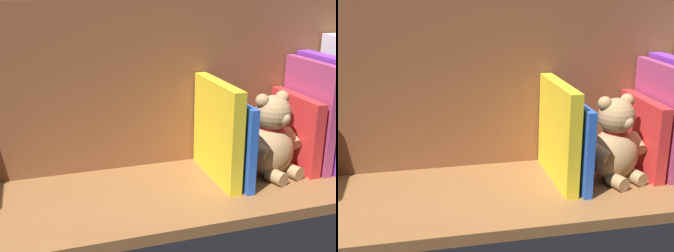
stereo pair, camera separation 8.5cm
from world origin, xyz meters
The scene contains 8 objects.
ground_plane centered at (0.00, 0.00, -1.10)cm, with size 110.69×31.58×2.20cm, color brown.
shelf_back_panel centered at (0.00, -13.54, 18.11)cm, with size 110.69×1.50×36.21cm, color brown.
book_1 centered at (-37.00, -3.22, 12.17)cm, with size 3.20×18.33×24.34cm, color purple.
book_2 centered at (-33.66, -3.33, 11.73)cm, with size 1.86×18.12×23.46cm, color #B23F72.
book_3 centered at (-30.72, -3.46, 8.03)cm, with size 2.40×17.86×16.06cm, color red.
teddy_bear centered at (-22.86, -0.20, 7.89)cm, with size 13.89×13.46×17.92cm.
book_4 centered at (-14.28, -2.06, 8.57)cm, with size 1.65×20.66×17.13cm, color blue.
book_5 centered at (-11.39, -2.41, 10.27)cm, with size 2.51×19.95×20.54cm, color yellow.
Camera 2 is at (16.15, 79.35, 39.59)cm, focal length 47.44 mm.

